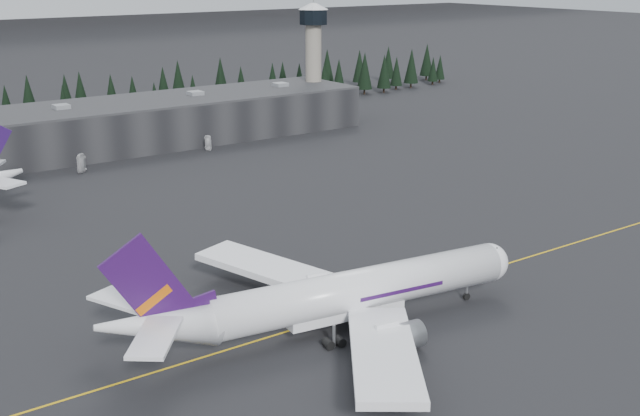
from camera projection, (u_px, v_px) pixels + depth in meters
ground at (394, 292)px, 127.07m from camera, size 1400.00×1400.00×0.00m
taxiline at (402, 296)px, 125.51m from camera, size 400.00×0.40×0.02m
terminal at (99, 128)px, 222.27m from camera, size 160.00×30.00×12.60m
control_tower at (313, 48)px, 261.46m from camera, size 10.00×10.00×37.70m
treeline at (55, 105)px, 250.64m from camera, size 360.00×20.00×15.00m
jet_main at (327, 297)px, 111.76m from camera, size 63.91×58.63×18.85m
gse_vehicle_a at (81, 170)px, 199.08m from camera, size 4.14×5.52×1.39m
gse_vehicle_b at (209, 148)px, 222.90m from camera, size 4.60×4.01×1.50m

